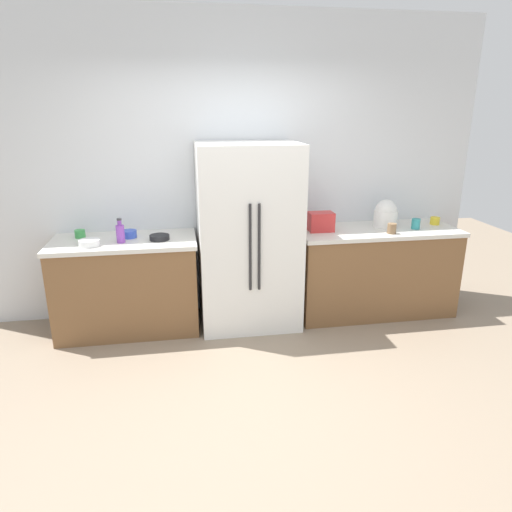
{
  "coord_description": "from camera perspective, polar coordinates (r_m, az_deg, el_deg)",
  "views": [
    {
      "loc": [
        -0.5,
        -2.87,
        2.05
      ],
      "look_at": [
        0.05,
        0.41,
        0.98
      ],
      "focal_mm": 32.27,
      "sensor_mm": 36.0,
      "label": 1
    }
  ],
  "objects": [
    {
      "name": "ground_plane",
      "position": [
        3.56,
        0.24,
        -17.28
      ],
      "size": [
        10.23,
        10.23,
        0.0
      ],
      "primitive_type": "plane",
      "color": "gray"
    },
    {
      "name": "kitchen_back_panel",
      "position": [
        4.67,
        -3.42,
        10.69
      ],
      "size": [
        5.11,
        0.1,
        2.94
      ],
      "primitive_type": "cube",
      "color": "silver",
      "rests_on": "ground_plane"
    },
    {
      "name": "counter_left",
      "position": [
        4.55,
        -15.64,
        -3.45
      ],
      "size": [
        1.32,
        0.68,
        0.89
      ],
      "color": "brown",
      "rests_on": "ground_plane"
    },
    {
      "name": "counter_right",
      "position": [
        4.92,
        14.33,
        -1.72
      ],
      "size": [
        1.62,
        0.68,
        0.89
      ],
      "color": "brown",
      "rests_on": "ground_plane"
    },
    {
      "name": "refrigerator",
      "position": [
        4.39,
        -0.94,
        2.38
      ],
      "size": [
        0.94,
        0.73,
        1.75
      ],
      "color": "white",
      "rests_on": "ground_plane"
    },
    {
      "name": "toaster",
      "position": [
        4.56,
        8.05,
        4.23
      ],
      "size": [
        0.24,
        0.16,
        0.19
      ],
      "primitive_type": "cube",
      "color": "red",
      "rests_on": "counter_right"
    },
    {
      "name": "rice_cooker",
      "position": [
        4.86,
        15.78,
        5.01
      ],
      "size": [
        0.24,
        0.24,
        0.28
      ],
      "color": "white",
      "rests_on": "counter_right"
    },
    {
      "name": "bottle_a",
      "position": [
        4.3,
        -16.47,
        2.77
      ],
      "size": [
        0.07,
        0.07,
        0.22
      ],
      "color": "purple",
      "rests_on": "counter_left"
    },
    {
      "name": "cup_a",
      "position": [
        4.63,
        16.48,
        3.29
      ],
      "size": [
        0.09,
        0.09,
        0.1
      ],
      "primitive_type": "cylinder",
      "color": "brown",
      "rests_on": "counter_right"
    },
    {
      "name": "cup_b",
      "position": [
        5.14,
        21.29,
        4.09
      ],
      "size": [
        0.1,
        0.1,
        0.08
      ],
      "primitive_type": "cylinder",
      "color": "yellow",
      "rests_on": "counter_right"
    },
    {
      "name": "cup_c",
      "position": [
        4.88,
        19.19,
        3.79
      ],
      "size": [
        0.08,
        0.08,
        0.1
      ],
      "primitive_type": "cylinder",
      "color": "teal",
      "rests_on": "counter_right"
    },
    {
      "name": "cup_d",
      "position": [
        4.6,
        -20.98,
        2.58
      ],
      "size": [
        0.09,
        0.09,
        0.07
      ],
      "primitive_type": "cylinder",
      "color": "green",
      "rests_on": "counter_left"
    },
    {
      "name": "bowl_a",
      "position": [
        4.3,
        -19.96,
        1.56
      ],
      "size": [
        0.18,
        0.18,
        0.06
      ],
      "primitive_type": "cylinder",
      "color": "white",
      "rests_on": "counter_left"
    },
    {
      "name": "bowl_b",
      "position": [
        4.32,
        -11.88,
        2.27
      ],
      "size": [
        0.18,
        0.18,
        0.05
      ],
      "primitive_type": "cylinder",
      "color": "black",
      "rests_on": "counter_left"
    },
    {
      "name": "bowl_c",
      "position": [
        4.46,
        -15.47,
        2.65
      ],
      "size": [
        0.14,
        0.14,
        0.07
      ],
      "primitive_type": "cylinder",
      "color": "blue",
      "rests_on": "counter_left"
    }
  ]
}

